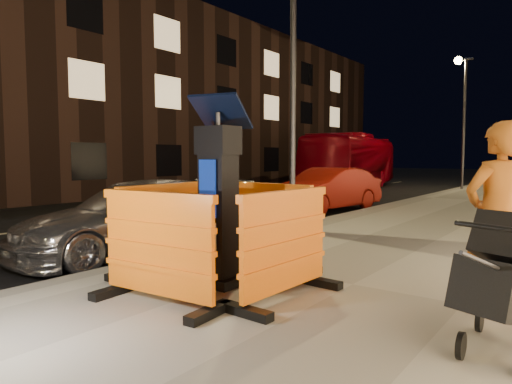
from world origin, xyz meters
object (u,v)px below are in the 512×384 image
Objects in this scene: parking_kiosk at (218,197)px; barrier_bldgside at (285,245)px; car_red at (327,211)px; man at (497,219)px; barrier_kerbside at (165,228)px; stroller at (503,285)px; bus_doubledecker at (352,189)px; barrier_back at (265,226)px; car_silver at (139,253)px; barrier_front at (158,249)px.

parking_kiosk reaches higher than barrier_bldgside.
barrier_bldgside is 0.37× the size of car_red.
car_red is 2.16× the size of man.
barrier_kerbside is 0.81× the size of man.
man is 1.77× the size of stroller.
bus_doubledecker is 20.45m from stroller.
car_red is at bearing -79.25° from bus_doubledecker.
man is (2.83, 0.84, -0.12)m from parking_kiosk.
car_silver is at bearing -178.45° from barrier_back.
bus_doubledecker is at bearing 119.23° from car_red.
barrier_back is 0.81× the size of man.
barrier_bldgside is 1.43× the size of stroller.
car_silver is (-2.79, 1.04, -1.21)m from parking_kiosk.
barrier_bldgside is 0.35× the size of car_silver.
barrier_kerbside is 3.98m from stroller.
barrier_front is at bearing -144.73° from stroller.
car_red is at bearing -103.59° from man.
barrier_back reaches higher than stroller.
barrier_front is (0.00, -0.95, -0.47)m from parking_kiosk.
barrier_bldgside is (1.90, 0.00, 0.00)m from barrier_kerbside.
barrier_front and barrier_back have the same top height.
barrier_bldgside is at bearing -56.23° from car_red.
parking_kiosk is at bearing -79.70° from bus_doubledecker.
parking_kiosk is 1.40× the size of barrier_bldgside.
barrier_back is 1.43× the size of stroller.
parking_kiosk reaches higher than car_silver.
car_silver is (-3.74, 1.04, -0.74)m from barrier_bldgside.
barrier_back is 3.20m from stroller.
barrier_back is at bearing 4.60° from car_silver.
parking_kiosk is 1.06m from barrier_back.
barrier_back is 2.85m from man.
car_silver is at bearing 58.97° from barrier_kerbside.
barrier_front is at bearing -29.00° from car_silver.
man is at bearing 16.94° from parking_kiosk.
car_silver is at bearing -87.20° from bus_doubledecker.
parking_kiosk reaches higher than bus_doubledecker.
barrier_back is at bearing 90.44° from parking_kiosk.
barrier_back is at bearing 47.44° from barrier_bldgside.
barrier_bldgside is 2.09m from man.
parking_kiosk reaches higher than car_red.
car_red is 10.49m from stroller.
barrier_kerbside is (-0.95, 0.95, 0.00)m from barrier_front.
barrier_front is 0.81× the size of man.
man reaches higher than car_silver.
barrier_back and barrier_bldgside have the same top height.
man is at bearing -43.87° from car_red.
man is at bearing -71.03° from bus_doubledecker.
bus_doubledecker reaches higher than barrier_kerbside.
barrier_bldgside is 9.39m from car_red.
barrier_bldgside is 0.81× the size of man.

